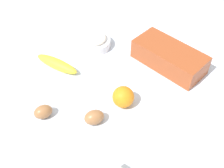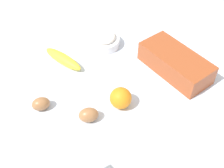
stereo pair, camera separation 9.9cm
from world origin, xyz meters
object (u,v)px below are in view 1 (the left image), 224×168
object	(u,v)px
egg_near_butter	(94,117)
orange_fruit	(123,97)
egg_beside_bowl	(43,112)
banana	(57,64)
loaf_pan	(169,57)
flour_bowl	(94,41)

from	to	relation	value
egg_near_butter	orange_fruit	bearing A→B (deg)	82.90
orange_fruit	egg_beside_bowl	bearing A→B (deg)	-124.33
orange_fruit	banana	bearing A→B (deg)	-171.64
banana	egg_beside_bowl	bearing A→B (deg)	-48.55
loaf_pan	orange_fruit	world-z (taller)	loaf_pan
loaf_pan	egg_beside_bowl	bearing A→B (deg)	-106.30
flour_bowl	banana	xyz separation A→B (m)	(-0.01, -0.19, -0.01)
flour_bowl	loaf_pan	bearing A→B (deg)	23.25
flour_bowl	egg_near_butter	xyz separation A→B (m)	(0.29, -0.27, -0.00)
egg_beside_bowl	flour_bowl	bearing A→B (deg)	111.95
orange_fruit	egg_beside_bowl	xyz separation A→B (m)	(-0.15, -0.22, -0.01)
loaf_pan	flour_bowl	size ratio (longest dim) A/B	2.10
flour_bowl	banana	distance (m)	0.19
loaf_pan	egg_near_butter	bearing A→B (deg)	-90.98
loaf_pan	egg_near_butter	xyz separation A→B (m)	(-0.00, -0.39, -0.02)
loaf_pan	banana	xyz separation A→B (m)	(-0.30, -0.32, -0.02)
orange_fruit	egg_beside_bowl	world-z (taller)	orange_fruit
loaf_pan	flour_bowl	xyz separation A→B (m)	(-0.29, -0.12, -0.01)
orange_fruit	loaf_pan	bearing A→B (deg)	92.37
flour_bowl	orange_fruit	xyz separation A→B (m)	(0.30, -0.15, 0.01)
flour_bowl	orange_fruit	size ratio (longest dim) A/B	1.79
egg_near_butter	egg_beside_bowl	world-z (taller)	egg_near_butter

